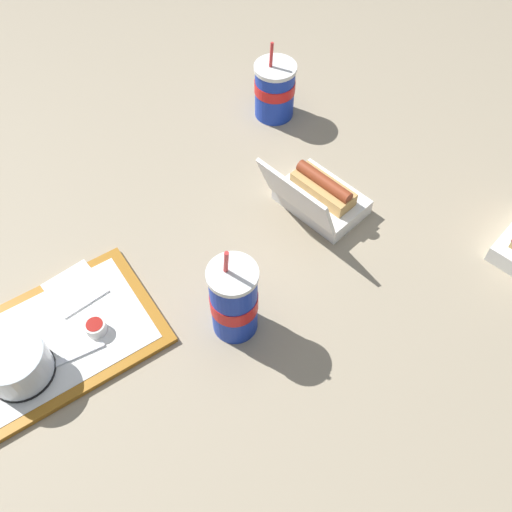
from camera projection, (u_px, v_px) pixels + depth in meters
The scene contains 9 objects.
ground_plane at pixel (260, 269), 1.19m from camera, with size 3.20×3.20×0.00m, color gray.
food_tray at pixel (60, 338), 1.09m from camera, with size 0.39×0.29×0.01m.
cake_container at pixel (16, 364), 1.01m from camera, with size 0.12×0.12×0.08m.
ketchup_cup at pixel (96, 327), 1.08m from camera, with size 0.04×0.04×0.02m.
napkin_stack at pixel (75, 288), 1.14m from camera, with size 0.10×0.10×0.00m, color white.
plastic_fork at pixel (76, 356), 1.05m from camera, with size 0.11×0.01×0.01m, color white.
clamshell_hotdog_left at pixel (319, 196), 1.25m from camera, with size 0.20×0.20×0.16m.
soda_cup_left at pixel (234, 300), 1.04m from camera, with size 0.09×0.09×0.24m.
soda_cup_center at pixel (275, 90), 1.41m from camera, with size 0.10×0.10×0.20m.
Camera 1 is at (0.43, 0.52, 0.98)m, focal length 40.00 mm.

